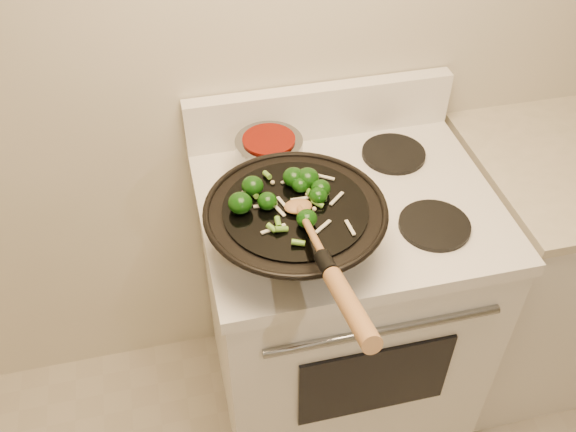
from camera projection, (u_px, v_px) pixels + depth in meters
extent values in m
cube|color=white|center=(338.00, 313.00, 2.02)|extent=(0.76, 0.64, 0.88)
cube|color=white|center=(348.00, 205.00, 1.70)|extent=(0.78, 0.66, 0.04)
cube|color=white|center=(320.00, 111.00, 1.85)|extent=(0.78, 0.05, 0.16)
cylinder|color=gray|center=(384.00, 331.00, 1.55)|extent=(0.60, 0.02, 0.02)
cube|color=black|center=(375.00, 381.00, 1.71)|extent=(0.42, 0.01, 0.28)
cylinder|color=black|center=(295.00, 249.00, 1.55)|extent=(0.18, 0.18, 0.01)
cylinder|color=black|center=(434.00, 225.00, 1.61)|extent=(0.18, 0.18, 0.01)
cylinder|color=black|center=(270.00, 172.00, 1.76)|extent=(0.18, 0.18, 0.01)
cylinder|color=black|center=(394.00, 154.00, 1.82)|extent=(0.18, 0.18, 0.01)
cube|color=white|center=(561.00, 264.00, 2.17)|extent=(0.74, 0.60, 0.88)
torus|color=black|center=(295.00, 210.00, 1.46)|extent=(0.42, 0.42, 0.02)
cylinder|color=black|center=(295.00, 209.00, 1.46)|extent=(0.33, 0.33, 0.01)
cylinder|color=black|center=(326.00, 264.00, 1.25)|extent=(0.03, 0.07, 0.05)
cylinder|color=#98683B|center=(351.00, 307.00, 1.12)|extent=(0.04, 0.22, 0.10)
ellipsoid|color=#0E3608|center=(294.00, 177.00, 1.50)|extent=(0.05, 0.05, 0.04)
cylinder|color=#4A762A|center=(300.00, 181.00, 1.52)|extent=(0.02, 0.02, 0.02)
ellipsoid|color=#0E3608|center=(307.00, 219.00, 1.40)|extent=(0.05, 0.05, 0.04)
ellipsoid|color=#0E3608|center=(253.00, 186.00, 1.48)|extent=(0.05, 0.05, 0.04)
ellipsoid|color=#0E3608|center=(321.00, 188.00, 1.48)|extent=(0.05, 0.05, 0.04)
cylinder|color=#4A762A|center=(326.00, 192.00, 1.49)|extent=(0.01, 0.02, 0.02)
ellipsoid|color=#0E3608|center=(307.00, 178.00, 1.50)|extent=(0.06, 0.06, 0.05)
ellipsoid|color=#0E3608|center=(240.00, 203.00, 1.43)|extent=(0.06, 0.06, 0.05)
ellipsoid|color=#0E3608|center=(318.00, 195.00, 1.46)|extent=(0.04, 0.04, 0.04)
cylinder|color=#4A762A|center=(323.00, 198.00, 1.47)|extent=(0.01, 0.02, 0.02)
ellipsoid|color=#0E3608|center=(239.00, 202.00, 1.45)|extent=(0.04, 0.04, 0.03)
ellipsoid|color=#0E3608|center=(300.00, 185.00, 1.49)|extent=(0.04, 0.04, 0.04)
ellipsoid|color=#0E3608|center=(267.00, 201.00, 1.45)|extent=(0.05, 0.05, 0.04)
cylinder|color=#4A762A|center=(273.00, 204.00, 1.46)|extent=(0.02, 0.02, 0.02)
cube|color=silver|center=(262.00, 206.00, 1.46)|extent=(0.04, 0.01, 0.00)
cube|color=silver|center=(290.00, 179.00, 1.53)|extent=(0.05, 0.03, 0.00)
cube|color=silver|center=(337.00, 198.00, 1.48)|extent=(0.04, 0.04, 0.00)
cube|color=silver|center=(304.00, 172.00, 1.55)|extent=(0.05, 0.02, 0.00)
cube|color=silver|center=(273.00, 229.00, 1.40)|extent=(0.06, 0.02, 0.00)
cube|color=silver|center=(350.00, 228.00, 1.41)|extent=(0.01, 0.05, 0.00)
cube|color=silver|center=(282.00, 203.00, 1.46)|extent=(0.02, 0.04, 0.00)
cube|color=silver|center=(323.00, 227.00, 1.41)|extent=(0.05, 0.04, 0.00)
cube|color=silver|center=(239.00, 197.00, 1.48)|extent=(0.04, 0.05, 0.00)
cube|color=silver|center=(278.00, 209.00, 1.45)|extent=(0.03, 0.05, 0.00)
cube|color=silver|center=(324.00, 177.00, 1.53)|extent=(0.05, 0.04, 0.00)
cube|color=silver|center=(303.00, 198.00, 1.48)|extent=(0.06, 0.01, 0.00)
cube|color=silver|center=(309.00, 174.00, 1.54)|extent=(0.05, 0.04, 0.00)
cylinder|color=#57902E|center=(254.00, 195.00, 1.48)|extent=(0.02, 0.01, 0.02)
cylinder|color=#57902E|center=(267.00, 175.00, 1.53)|extent=(0.03, 0.02, 0.02)
cylinder|color=#57902E|center=(296.00, 184.00, 1.50)|extent=(0.02, 0.03, 0.02)
cylinder|color=#57902E|center=(281.00, 229.00, 1.39)|extent=(0.03, 0.02, 0.01)
cylinder|color=#57902E|center=(272.00, 228.00, 1.40)|extent=(0.03, 0.03, 0.02)
cylinder|color=#57902E|center=(309.00, 193.00, 1.48)|extent=(0.03, 0.03, 0.02)
cylinder|color=#57902E|center=(298.00, 243.00, 1.36)|extent=(0.03, 0.03, 0.01)
cylinder|color=#57902E|center=(317.00, 203.00, 1.46)|extent=(0.02, 0.03, 0.01)
cylinder|color=#57902E|center=(278.00, 222.00, 1.41)|extent=(0.03, 0.03, 0.02)
sphere|color=beige|center=(308.00, 194.00, 1.48)|extent=(0.01, 0.01, 0.01)
sphere|color=beige|center=(273.00, 183.00, 1.51)|extent=(0.01, 0.01, 0.01)
sphere|color=beige|center=(314.00, 209.00, 1.45)|extent=(0.01, 0.01, 0.01)
ellipsoid|color=#98683B|center=(298.00, 206.00, 1.45)|extent=(0.06, 0.05, 0.02)
cylinder|color=#98683B|center=(314.00, 238.00, 1.33)|extent=(0.02, 0.27, 0.08)
cylinder|color=gray|center=(269.00, 155.00, 1.72)|extent=(0.18, 0.18, 0.10)
cylinder|color=#610C04|center=(269.00, 139.00, 1.69)|extent=(0.14, 0.14, 0.01)
cylinder|color=black|center=(277.00, 177.00, 1.59)|extent=(0.03, 0.11, 0.02)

